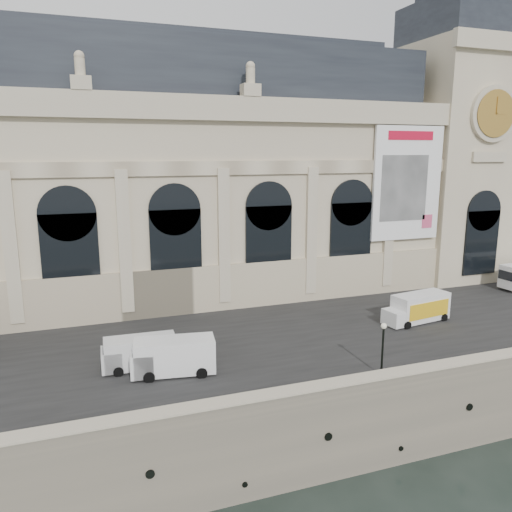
% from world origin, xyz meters
% --- Properties ---
extents(ground, '(260.00, 260.00, 0.00)m').
position_xyz_m(ground, '(0.00, 0.00, 0.00)').
color(ground, black).
rests_on(ground, ground).
extents(quay, '(160.00, 70.00, 6.00)m').
position_xyz_m(quay, '(0.00, 35.00, 3.00)').
color(quay, gray).
rests_on(quay, ground).
extents(street, '(160.00, 24.00, 0.06)m').
position_xyz_m(street, '(0.00, 14.00, 6.03)').
color(street, '#2D2D2D').
rests_on(street, quay).
extents(parapet, '(160.00, 1.40, 1.21)m').
position_xyz_m(parapet, '(0.00, 0.60, 6.62)').
color(parapet, gray).
rests_on(parapet, quay).
extents(museum, '(69.00, 18.70, 29.10)m').
position_xyz_m(museum, '(-5.98, 30.86, 19.72)').
color(museum, beige).
rests_on(museum, quay).
extents(clock_pavilion, '(13.00, 14.72, 36.70)m').
position_xyz_m(clock_pavilion, '(34.00, 27.93, 23.42)').
color(clock_pavilion, beige).
rests_on(clock_pavilion, quay).
extents(van_b, '(5.74, 2.54, 2.52)m').
position_xyz_m(van_b, '(-9.55, 10.03, 7.29)').
color(van_b, silver).
rests_on(van_b, quay).
extents(van_c, '(6.53, 3.30, 2.78)m').
position_xyz_m(van_c, '(-7.26, 8.15, 7.42)').
color(van_c, white).
rests_on(van_c, quay).
extents(box_truck, '(7.34, 3.36, 2.86)m').
position_xyz_m(box_truck, '(17.96, 11.81, 7.44)').
color(box_truck, white).
rests_on(box_truck, quay).
extents(lamp_right, '(0.43, 0.43, 4.19)m').
position_xyz_m(lamp_right, '(7.73, 2.52, 8.09)').
color(lamp_right, black).
rests_on(lamp_right, quay).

